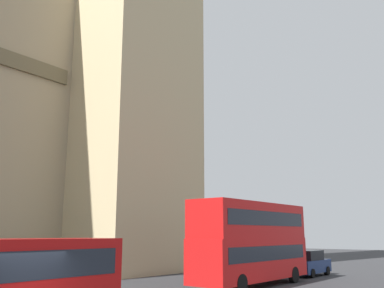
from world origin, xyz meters
name	(u,v)px	position (x,y,z in m)	size (l,w,h in m)	color
double_decker_bus	(252,240)	(15.47, 2.00, 2.71)	(9.99, 2.54, 4.90)	red
sedan_lead	(308,263)	(23.57, 1.97, 0.91)	(4.40, 1.86, 1.85)	navy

